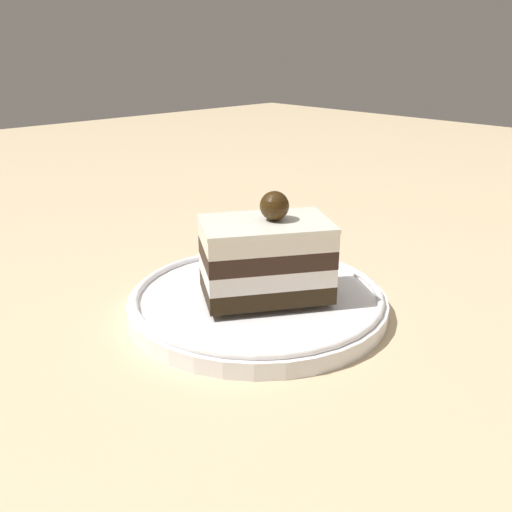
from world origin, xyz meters
TOP-DOWN VIEW (x-y plane):
  - ground_plane at (0.00, 0.00)m, footprint 2.40×2.40m
  - dessert_plate at (-0.02, -0.00)m, footprint 0.21×0.21m
  - cake_slice at (-0.01, 0.00)m, footprint 0.11×0.12m
  - fork at (-0.09, 0.01)m, footprint 0.10×0.07m

SIDE VIEW (x-z plane):
  - ground_plane at x=0.00m, z-range 0.00..0.00m
  - dessert_plate at x=-0.02m, z-range 0.00..0.02m
  - fork at x=-0.09m, z-range 0.02..0.02m
  - cake_slice at x=-0.01m, z-range 0.01..0.09m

